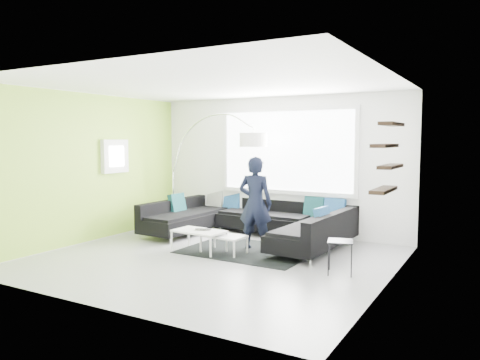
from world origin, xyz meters
name	(u,v)px	position (x,y,z in m)	size (l,w,h in m)	color
ground	(213,259)	(0.00, 0.00, 0.00)	(5.50, 5.50, 0.00)	gray
room_shell	(221,147)	(0.04, 0.21, 1.81)	(5.54, 5.04, 2.82)	white
sectional_sofa	(247,222)	(-0.20, 1.50, 0.35)	(3.80, 2.47, 0.79)	black
rug	(248,251)	(0.24, 0.76, 0.01)	(2.17, 1.58, 0.01)	black
coffee_table	(211,242)	(-0.26, 0.36, 0.19)	(1.14, 0.66, 0.37)	white
arc_lamp	(173,172)	(-2.19, 1.81, 1.23)	(2.29, 0.71, 2.46)	silver
side_table	(340,257)	(2.05, 0.21, 0.24)	(0.35, 0.35, 0.49)	black
person	(255,203)	(0.29, 0.92, 0.82)	(0.65, 0.48, 1.64)	black
laptop	(203,230)	(-0.40, 0.32, 0.39)	(0.33, 0.30, 0.02)	black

